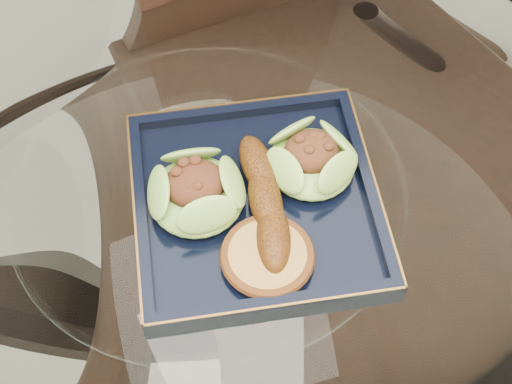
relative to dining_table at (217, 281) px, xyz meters
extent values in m
cylinder|color=white|center=(0.00, 0.00, 0.16)|extent=(1.10, 1.10, 0.01)
torus|color=black|center=(0.00, 0.00, 0.16)|extent=(1.13, 1.13, 0.02)
cylinder|color=black|center=(0.28, 0.28, -0.22)|extent=(0.04, 0.04, 0.75)
cylinder|color=black|center=(-0.28, 0.28, -0.22)|extent=(0.04, 0.04, 0.75)
cube|color=black|center=(0.18, 0.24, -0.18)|extent=(0.45, 0.45, 0.04)
cube|color=black|center=(0.14, 0.40, 0.05)|extent=(0.35, 0.11, 0.40)
cylinder|color=black|center=(0.07, 0.05, -0.40)|extent=(0.03, 0.03, 0.40)
cylinder|color=black|center=(0.38, 0.13, -0.40)|extent=(0.03, 0.03, 0.40)
cylinder|color=black|center=(-0.01, 0.36, -0.40)|extent=(0.03, 0.03, 0.40)
cylinder|color=black|center=(0.30, 0.43, -0.40)|extent=(0.03, 0.03, 0.40)
cube|color=black|center=(0.05, 0.00, 0.17)|extent=(0.29, 0.29, 0.02)
ellipsoid|color=#5C8D29|center=(-0.01, 0.01, 0.20)|extent=(0.14, 0.14, 0.04)
ellipsoid|color=#6A9D2D|center=(0.12, 0.02, 0.20)|extent=(0.10, 0.10, 0.04)
ellipsoid|color=#62320A|center=(0.06, -0.02, 0.20)|extent=(0.05, 0.17, 0.03)
cylinder|color=#A77E37|center=(0.05, -0.08, 0.19)|extent=(0.11, 0.11, 0.02)
camera|label=1|loc=(-0.05, -0.42, 0.86)|focal=50.00mm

